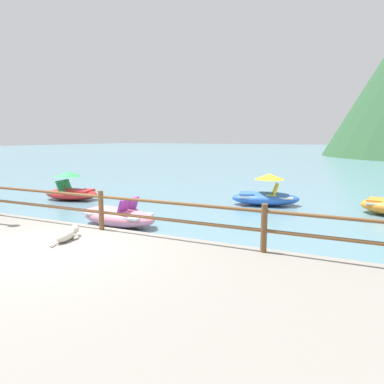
{
  "coord_description": "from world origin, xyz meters",
  "views": [
    {
      "loc": [
        5.67,
        -5.14,
        2.6
      ],
      "look_at": [
        0.75,
        5.0,
        0.9
      ],
      "focal_mm": 33.79,
      "sensor_mm": 36.0,
      "label": 1
    }
  ],
  "objects_px": {
    "pedal_boat_2": "(265,195)",
    "pedal_boat_1": "(71,191)",
    "pedal_boat_3": "(118,216)",
    "dog_resting": "(67,235)"
  },
  "relations": [
    {
      "from": "pedal_boat_3",
      "to": "pedal_boat_2",
      "type": "bearing_deg",
      "value": 59.58
    },
    {
      "from": "pedal_boat_2",
      "to": "pedal_boat_1",
      "type": "bearing_deg",
      "value": -163.07
    },
    {
      "from": "dog_resting",
      "to": "pedal_boat_3",
      "type": "relative_size",
      "value": 0.43
    },
    {
      "from": "dog_resting",
      "to": "pedal_boat_2",
      "type": "distance_m",
      "value": 8.35
    },
    {
      "from": "pedal_boat_1",
      "to": "dog_resting",
      "type": "bearing_deg",
      "value": -46.31
    },
    {
      "from": "pedal_boat_2",
      "to": "pedal_boat_3",
      "type": "bearing_deg",
      "value": -120.42
    },
    {
      "from": "pedal_boat_1",
      "to": "pedal_boat_3",
      "type": "relative_size",
      "value": 1.01
    },
    {
      "from": "pedal_boat_1",
      "to": "pedal_boat_2",
      "type": "bearing_deg",
      "value": 16.93
    },
    {
      "from": "pedal_boat_3",
      "to": "pedal_boat_1",
      "type": "bearing_deg",
      "value": 148.22
    },
    {
      "from": "dog_resting",
      "to": "pedal_boat_1",
      "type": "relative_size",
      "value": 0.43
    }
  ]
}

